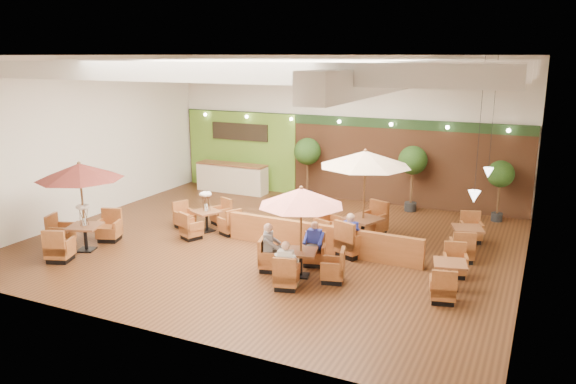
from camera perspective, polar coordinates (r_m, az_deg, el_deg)
The scene contains 17 objects.
room at distance 17.14m, azimuth 0.87°, elevation 7.47°, with size 14.04×14.00×5.52m.
service_counter at distance 23.17m, azimuth -5.70°, elevation 1.44°, with size 3.00×0.75×1.18m.
booth_divider at distance 16.09m, azimuth 3.31°, elevation -4.74°, with size 5.95×0.18×0.82m, color brown.
table_0 at distance 16.89m, azimuth -20.43°, elevation 0.45°, with size 2.57×2.72×2.62m.
table_1 at distance 13.99m, azimuth 1.34°, elevation -2.32°, with size 2.42×2.42×2.38m.
table_2 at distance 16.39m, azimuth 7.53°, elevation 1.53°, with size 2.85×3.02×2.90m.
table_3 at distance 18.13m, azimuth -8.27°, elevation -2.71°, with size 2.46×2.46×1.46m.
table_4 at distance 14.24m, azimuth 16.06°, elevation -8.18°, with size 0.92×2.37×0.85m.
table_5 at distance 16.96m, azimuth 17.70°, elevation -4.64°, with size 1.03×2.57×0.91m.
topiary_0 at distance 21.65m, azimuth 1.99°, elevation 3.90°, with size 1.04×1.04×2.41m.
topiary_1 at distance 20.43m, azimuth 12.55°, elevation 2.91°, with size 1.02×1.02×2.38m.
topiary_2 at distance 20.06m, azimuth 20.77°, elevation 1.50°, with size 0.90×0.90×2.09m.
diner_0 at distance 13.53m, azimuth -0.18°, elevation -6.89°, with size 0.40×0.34×0.76m.
diner_1 at distance 15.02m, azimuth 2.66°, elevation -4.78°, with size 0.38×0.31×0.75m.
diner_2 at distance 14.61m, azimuth -1.80°, elevation -5.18°, with size 0.44×0.47×0.84m.
diner_3 at distance 15.73m, azimuth 6.46°, elevation -3.90°, with size 0.44×0.40×0.81m.
diner_4 at distance 15.74m, azimuth 6.45°, elevation -4.03°, with size 0.40×0.39×0.71m.
Camera 1 is at (7.25, -14.31, 5.53)m, focal length 35.00 mm.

